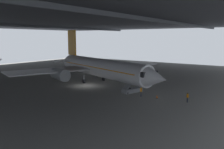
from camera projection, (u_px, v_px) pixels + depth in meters
ground_plane at (86, 86)px, 49.56m from camera, size 110.00×110.00×0.00m
hangar_structure at (41, 18)px, 55.28m from camera, size 121.00×99.00×15.02m
airplane_main at (99, 68)px, 51.50m from camera, size 36.78×37.05×11.88m
boarding_stairs at (132, 88)px, 43.72m from camera, size 4.51×2.74×4.74m
crew_worker_near_nose at (188, 97)px, 36.65m from camera, size 0.47×0.39×1.55m
crew_worker_by_stairs at (141, 91)px, 40.23m from camera, size 0.55×0.26×1.76m
traffic_cone_orange at (157, 96)px, 39.30m from camera, size 0.36×0.36×0.60m
baggage_tug at (98, 74)px, 62.11m from camera, size 2.33×2.46×0.90m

